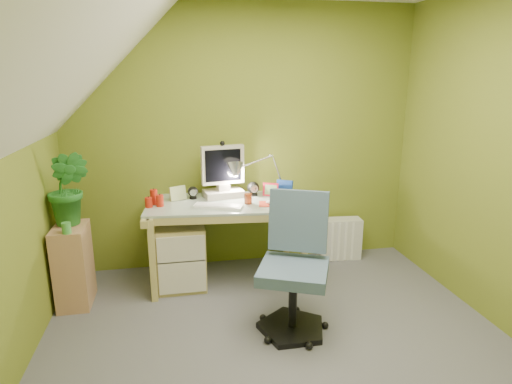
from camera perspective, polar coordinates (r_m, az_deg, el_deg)
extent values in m
cube|color=#56565C|center=(2.94, 3.99, -21.61)|extent=(3.20, 3.20, 0.01)
cube|color=olive|center=(3.96, -1.66, 7.14)|extent=(3.20, 0.01, 2.40)
cube|color=olive|center=(1.07, 28.98, -17.84)|extent=(3.20, 0.01, 2.40)
cube|color=white|center=(2.30, -21.06, 16.67)|extent=(1.10, 3.20, 1.10)
cube|color=white|center=(3.53, -5.06, -1.89)|extent=(0.42, 0.26, 0.02)
cube|color=red|center=(3.60, 2.24, -1.60)|extent=(0.26, 0.21, 0.01)
ellipsoid|color=white|center=(3.60, 2.24, -1.34)|extent=(0.12, 0.08, 0.04)
cylinder|color=#993816|center=(3.61, -1.06, -0.90)|extent=(0.08, 0.08, 0.09)
cube|color=red|center=(3.84, 1.95, 0.33)|extent=(0.13, 0.08, 0.12)
cube|color=navy|center=(3.91, 3.82, 0.66)|extent=(0.14, 0.11, 0.13)
cube|color=#B5C588|center=(3.77, -10.37, -0.16)|extent=(0.14, 0.08, 0.12)
cube|color=tan|center=(3.68, -23.15, -9.01)|extent=(0.24, 0.37, 0.64)
imported|color=#246C24|center=(3.53, -23.71, 0.46)|extent=(0.37, 0.33, 0.58)
cylinder|color=green|center=(3.41, -23.95, -4.41)|extent=(0.08, 0.08, 0.08)
cube|color=silver|center=(4.33, 11.09, -6.11)|extent=(0.42, 0.19, 0.41)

